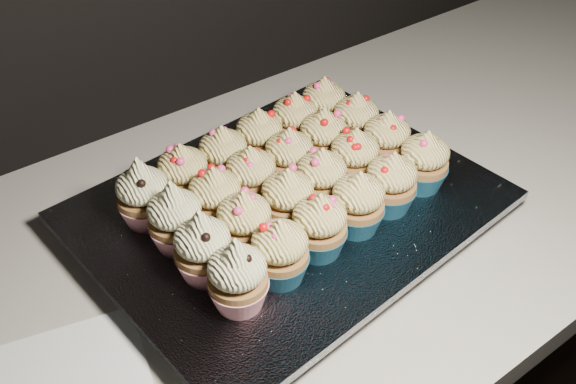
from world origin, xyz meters
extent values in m
cube|color=black|center=(0.00, 1.70, 0.43)|extent=(2.40, 0.60, 0.86)
cube|color=silver|center=(0.00, 1.70, 0.88)|extent=(2.44, 0.64, 0.04)
cube|color=black|center=(-0.19, 1.69, 0.91)|extent=(0.47, 0.38, 0.02)
cube|color=silver|center=(-0.19, 1.69, 0.93)|extent=(0.51, 0.42, 0.01)
cone|color=#B81930|center=(-0.32, 1.59, 0.95)|extent=(0.06, 0.06, 0.03)
ellipsoid|color=#FFF4B3|center=(-0.32, 1.59, 0.99)|extent=(0.06, 0.06, 0.04)
cone|color=#FFF4B3|center=(-0.32, 1.59, 1.02)|extent=(0.03, 0.03, 0.03)
cone|color=navy|center=(-0.27, 1.60, 0.95)|extent=(0.06, 0.06, 0.03)
ellipsoid|color=#F6D87C|center=(-0.27, 1.60, 0.99)|extent=(0.06, 0.06, 0.04)
cone|color=#F6D87C|center=(-0.27, 1.60, 1.01)|extent=(0.03, 0.03, 0.02)
cone|color=navy|center=(-0.21, 1.60, 0.95)|extent=(0.06, 0.06, 0.03)
ellipsoid|color=#F6D87C|center=(-0.21, 1.60, 0.99)|extent=(0.06, 0.06, 0.04)
cone|color=#F6D87C|center=(-0.21, 1.60, 1.01)|extent=(0.03, 0.03, 0.02)
cone|color=navy|center=(-0.15, 1.61, 0.95)|extent=(0.06, 0.06, 0.03)
ellipsoid|color=#F6D87C|center=(-0.15, 1.61, 0.99)|extent=(0.06, 0.06, 0.04)
cone|color=#F6D87C|center=(-0.15, 1.61, 1.01)|extent=(0.03, 0.03, 0.02)
cone|color=navy|center=(-0.09, 1.61, 0.95)|extent=(0.06, 0.06, 0.03)
ellipsoid|color=#F6D87C|center=(-0.09, 1.61, 0.99)|extent=(0.06, 0.06, 0.04)
cone|color=#F6D87C|center=(-0.09, 1.61, 1.01)|extent=(0.03, 0.03, 0.02)
cone|color=navy|center=(-0.03, 1.62, 0.95)|extent=(0.06, 0.06, 0.03)
ellipsoid|color=#F6D87C|center=(-0.03, 1.62, 0.99)|extent=(0.06, 0.06, 0.04)
cone|color=#F6D87C|center=(-0.03, 1.62, 1.01)|extent=(0.03, 0.03, 0.02)
cone|color=#B81930|center=(-0.33, 1.65, 0.95)|extent=(0.06, 0.06, 0.03)
ellipsoid|color=#FFF4B3|center=(-0.33, 1.65, 0.99)|extent=(0.06, 0.06, 0.04)
cone|color=#FFF4B3|center=(-0.33, 1.65, 1.02)|extent=(0.03, 0.03, 0.03)
cone|color=navy|center=(-0.27, 1.65, 0.95)|extent=(0.06, 0.06, 0.03)
ellipsoid|color=#F6D87C|center=(-0.27, 1.65, 0.99)|extent=(0.06, 0.06, 0.04)
cone|color=#F6D87C|center=(-0.27, 1.65, 1.01)|extent=(0.03, 0.03, 0.02)
cone|color=navy|center=(-0.21, 1.66, 0.95)|extent=(0.06, 0.06, 0.03)
ellipsoid|color=#F6D87C|center=(-0.21, 1.66, 0.99)|extent=(0.06, 0.06, 0.04)
cone|color=#F6D87C|center=(-0.21, 1.66, 1.01)|extent=(0.03, 0.03, 0.02)
cone|color=navy|center=(-0.16, 1.66, 0.95)|extent=(0.06, 0.06, 0.03)
ellipsoid|color=#F6D87C|center=(-0.16, 1.66, 0.99)|extent=(0.06, 0.06, 0.04)
cone|color=#F6D87C|center=(-0.16, 1.66, 1.01)|extent=(0.03, 0.03, 0.02)
cone|color=navy|center=(-0.10, 1.67, 0.95)|extent=(0.06, 0.06, 0.03)
ellipsoid|color=#F6D87C|center=(-0.10, 1.67, 0.99)|extent=(0.06, 0.06, 0.04)
cone|color=#F6D87C|center=(-0.10, 1.67, 1.01)|extent=(0.03, 0.03, 0.02)
cone|color=navy|center=(-0.04, 1.68, 0.95)|extent=(0.06, 0.06, 0.03)
ellipsoid|color=#F6D87C|center=(-0.04, 1.68, 0.99)|extent=(0.06, 0.06, 0.04)
cone|color=#F6D87C|center=(-0.04, 1.68, 1.01)|extent=(0.03, 0.03, 0.02)
cone|color=#B81930|center=(-0.33, 1.70, 0.95)|extent=(0.06, 0.06, 0.03)
ellipsoid|color=#FFF4B3|center=(-0.33, 1.70, 0.99)|extent=(0.06, 0.06, 0.04)
cone|color=#FFF4B3|center=(-0.33, 1.70, 1.02)|extent=(0.03, 0.03, 0.03)
cone|color=navy|center=(-0.28, 1.71, 0.95)|extent=(0.06, 0.06, 0.03)
ellipsoid|color=#F6D87C|center=(-0.28, 1.71, 0.99)|extent=(0.06, 0.06, 0.04)
cone|color=#F6D87C|center=(-0.28, 1.71, 1.01)|extent=(0.03, 0.03, 0.02)
cone|color=navy|center=(-0.22, 1.72, 0.95)|extent=(0.06, 0.06, 0.03)
ellipsoid|color=#F6D87C|center=(-0.22, 1.72, 0.99)|extent=(0.06, 0.06, 0.04)
cone|color=#F6D87C|center=(-0.22, 1.72, 1.01)|extent=(0.03, 0.03, 0.02)
cone|color=navy|center=(-0.16, 1.72, 0.95)|extent=(0.06, 0.06, 0.03)
ellipsoid|color=#F6D87C|center=(-0.16, 1.72, 0.99)|extent=(0.06, 0.06, 0.04)
cone|color=#F6D87C|center=(-0.16, 1.72, 1.01)|extent=(0.03, 0.03, 0.02)
cone|color=navy|center=(-0.10, 1.73, 0.95)|extent=(0.06, 0.06, 0.03)
ellipsoid|color=#F6D87C|center=(-0.10, 1.73, 0.99)|extent=(0.06, 0.06, 0.04)
cone|color=#F6D87C|center=(-0.10, 1.73, 1.01)|extent=(0.03, 0.03, 0.02)
cone|color=navy|center=(-0.04, 1.73, 0.95)|extent=(0.06, 0.06, 0.03)
ellipsoid|color=#F6D87C|center=(-0.04, 1.73, 0.99)|extent=(0.06, 0.06, 0.04)
cone|color=#F6D87C|center=(-0.04, 1.73, 1.01)|extent=(0.03, 0.03, 0.02)
cone|color=#B81930|center=(-0.34, 1.76, 0.95)|extent=(0.06, 0.06, 0.03)
ellipsoid|color=#FFF4B3|center=(-0.34, 1.76, 0.99)|extent=(0.06, 0.06, 0.04)
cone|color=#FFF4B3|center=(-0.34, 1.76, 1.02)|extent=(0.03, 0.03, 0.03)
cone|color=navy|center=(-0.28, 1.77, 0.95)|extent=(0.06, 0.06, 0.03)
ellipsoid|color=#F6D87C|center=(-0.28, 1.77, 0.99)|extent=(0.06, 0.06, 0.04)
cone|color=#F6D87C|center=(-0.28, 1.77, 1.01)|extent=(0.03, 0.03, 0.02)
cone|color=navy|center=(-0.23, 1.77, 0.95)|extent=(0.06, 0.06, 0.03)
ellipsoid|color=#F6D87C|center=(-0.23, 1.77, 0.99)|extent=(0.06, 0.06, 0.04)
cone|color=#F6D87C|center=(-0.23, 1.77, 1.01)|extent=(0.03, 0.03, 0.02)
cone|color=navy|center=(-0.17, 1.78, 0.95)|extent=(0.06, 0.06, 0.03)
ellipsoid|color=#F6D87C|center=(-0.17, 1.78, 0.99)|extent=(0.06, 0.06, 0.04)
cone|color=#F6D87C|center=(-0.17, 1.78, 1.01)|extent=(0.03, 0.03, 0.02)
cone|color=navy|center=(-0.11, 1.78, 0.95)|extent=(0.06, 0.06, 0.03)
ellipsoid|color=#F6D87C|center=(-0.11, 1.78, 0.99)|extent=(0.06, 0.06, 0.04)
cone|color=#F6D87C|center=(-0.11, 1.78, 1.01)|extent=(0.03, 0.03, 0.02)
cone|color=navy|center=(-0.05, 1.79, 0.95)|extent=(0.06, 0.06, 0.03)
ellipsoid|color=#F6D87C|center=(-0.05, 1.79, 0.99)|extent=(0.06, 0.06, 0.04)
cone|color=#F6D87C|center=(-0.05, 1.79, 1.01)|extent=(0.03, 0.03, 0.02)
camera|label=1|loc=(-0.54, 1.21, 1.45)|focal=40.00mm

